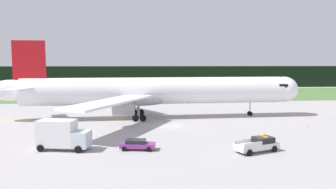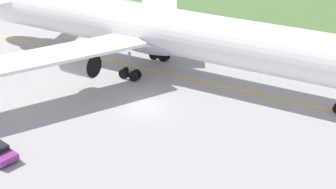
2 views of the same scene
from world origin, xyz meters
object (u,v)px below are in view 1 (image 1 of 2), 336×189
ops_pickup_truck (258,144)px  catering_truck (62,135)px  staff_car (137,144)px  airliner (153,91)px

ops_pickup_truck → catering_truck: bearing=173.2°
staff_car → ops_pickup_truck: bearing=-8.3°
ops_pickup_truck → staff_car: 15.06m
airliner → staff_car: size_ratio=13.30×
airliner → staff_car: (-2.97, -23.25, -4.57)m
ops_pickup_truck → staff_car: bearing=171.7°
ops_pickup_truck → staff_car: size_ratio=1.31×
airliner → ops_pickup_truck: size_ratio=10.15×
ops_pickup_truck → staff_car: ops_pickup_truck is taller
catering_truck → ops_pickup_truck: bearing=-6.8°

